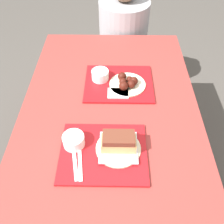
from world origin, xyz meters
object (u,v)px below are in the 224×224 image
object	(u,v)px
tray_far	(119,83)
bowl_coleslaw_near	(74,140)
wings_plate_far	(127,83)
tray_near	(103,153)
bowl_coleslaw_far	(100,75)
brisket_sandwich_plate	(118,144)
person_seated_across	(124,26)

from	to	relation	value
tray_far	bowl_coleslaw_near	xyz separation A→B (m)	(-0.21, -0.44, 0.04)
bowl_coleslaw_near	wings_plate_far	distance (m)	0.49
tray_near	bowl_coleslaw_far	distance (m)	0.52
tray_near	wings_plate_far	size ratio (longest dim) A/B	1.88
bowl_coleslaw_near	wings_plate_far	xyz separation A→B (m)	(0.26, 0.42, -0.01)
tray_near	bowl_coleslaw_far	size ratio (longest dim) A/B	3.95
brisket_sandwich_plate	bowl_coleslaw_far	world-z (taller)	brisket_sandwich_plate
tray_near	tray_far	size ratio (longest dim) A/B	1.00
tray_far	bowl_coleslaw_far	bearing A→B (deg)	163.12
tray_far	person_seated_across	xyz separation A→B (m)	(0.04, 0.78, -0.05)
tray_far	bowl_coleslaw_far	distance (m)	0.12
bowl_coleslaw_far	wings_plate_far	distance (m)	0.17
tray_near	bowl_coleslaw_near	xyz separation A→B (m)	(-0.14, 0.04, 0.04)
tray_near	person_seated_across	xyz separation A→B (m)	(0.12, 1.26, -0.05)
tray_near	bowl_coleslaw_far	world-z (taller)	bowl_coleslaw_far
tray_near	person_seated_across	world-z (taller)	person_seated_across
bowl_coleslaw_near	bowl_coleslaw_far	bearing A→B (deg)	78.27
person_seated_across	wings_plate_far	bearing A→B (deg)	-89.78
wings_plate_far	brisket_sandwich_plate	bearing A→B (deg)	-96.55
brisket_sandwich_plate	wings_plate_far	world-z (taller)	brisket_sandwich_plate
tray_far	brisket_sandwich_plate	xyz separation A→B (m)	(-0.00, -0.47, 0.04)
tray_near	bowl_coleslaw_far	xyz separation A→B (m)	(-0.04, 0.52, 0.04)
tray_far	wings_plate_far	xyz separation A→B (m)	(0.05, -0.03, 0.03)
bowl_coleslaw_near	bowl_coleslaw_far	xyz separation A→B (m)	(0.10, 0.48, 0.00)
bowl_coleslaw_far	wings_plate_far	world-z (taller)	wings_plate_far
tray_far	brisket_sandwich_plate	world-z (taller)	brisket_sandwich_plate
brisket_sandwich_plate	person_seated_across	xyz separation A→B (m)	(0.05, 1.24, -0.09)
tray_near	tray_far	xyz separation A→B (m)	(0.07, 0.49, 0.00)
tray_far	person_seated_across	size ratio (longest dim) A/B	0.60
tray_near	bowl_coleslaw_near	world-z (taller)	bowl_coleslaw_near
wings_plate_far	bowl_coleslaw_near	bearing A→B (deg)	-121.48
tray_far	wings_plate_far	bearing A→B (deg)	-28.20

